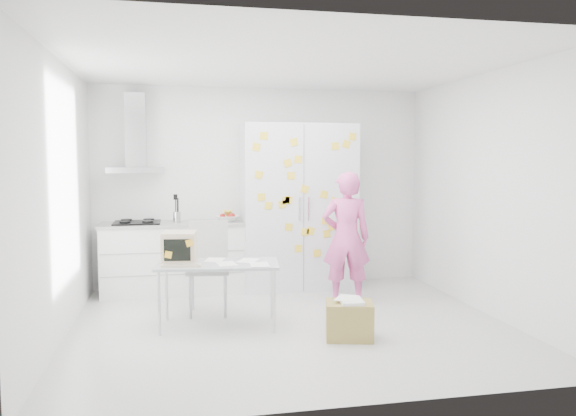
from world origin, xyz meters
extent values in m
cube|color=silver|center=(0.00, 0.00, -0.01)|extent=(4.50, 4.00, 0.02)
cube|color=white|center=(0.00, 2.00, 1.35)|extent=(4.50, 0.02, 2.70)
cube|color=white|center=(-2.25, 0.00, 1.35)|extent=(0.02, 4.00, 2.70)
cube|color=white|center=(2.25, 0.00, 1.35)|extent=(0.02, 4.00, 2.70)
cube|color=white|center=(0.00, 0.00, 2.70)|extent=(4.50, 4.00, 0.02)
cube|color=white|center=(-1.20, 1.70, 0.44)|extent=(1.80, 0.60, 0.88)
cube|color=gray|center=(-1.20, 1.40, 0.58)|extent=(1.76, 0.01, 0.01)
cube|color=gray|center=(-1.20, 1.40, 0.30)|extent=(1.76, 0.01, 0.01)
cube|color=#9E9E99|center=(-1.20, 1.70, 0.90)|extent=(1.84, 0.63, 0.04)
cube|color=black|center=(-1.65, 1.70, 0.93)|extent=(0.58, 0.50, 0.03)
cylinder|color=black|center=(-1.79, 1.58, 0.95)|extent=(0.14, 0.14, 0.02)
cylinder|color=black|center=(-1.51, 1.58, 0.95)|extent=(0.14, 0.14, 0.02)
cylinder|color=black|center=(-1.79, 1.82, 0.95)|extent=(0.14, 0.14, 0.02)
cylinder|color=black|center=(-1.51, 1.82, 0.95)|extent=(0.14, 0.14, 0.02)
cylinder|color=silver|center=(-1.15, 1.70, 0.99)|extent=(0.10, 0.10, 0.14)
cylinder|color=black|center=(-1.16, 1.71, 1.09)|extent=(0.01, 0.01, 0.30)
cylinder|color=black|center=(-1.13, 1.69, 1.09)|extent=(0.01, 0.01, 0.30)
cylinder|color=black|center=(-1.15, 1.72, 1.09)|extent=(0.01, 0.01, 0.30)
cube|color=black|center=(-1.16, 1.71, 1.25)|extent=(0.05, 0.01, 0.07)
imported|color=white|center=(-0.50, 1.70, 0.96)|extent=(0.31, 0.31, 0.08)
sphere|color=#B2140F|center=(-0.56, 1.72, 0.99)|extent=(0.08, 0.08, 0.08)
sphere|color=#B2140F|center=(-0.47, 1.65, 0.99)|extent=(0.08, 0.08, 0.08)
sphere|color=#B2140F|center=(-0.43, 1.74, 0.99)|extent=(0.08, 0.08, 0.08)
cylinder|color=yellow|center=(-0.52, 1.72, 1.03)|extent=(0.09, 0.17, 0.10)
cylinder|color=yellow|center=(-0.49, 1.72, 1.03)|extent=(0.04, 0.17, 0.10)
cylinder|color=yellow|center=(-0.47, 1.72, 1.03)|extent=(0.08, 0.17, 0.10)
cube|color=silver|center=(-1.65, 1.75, 1.60)|extent=(0.70, 0.48, 0.07)
cube|color=silver|center=(-1.65, 1.87, 2.10)|extent=(0.26, 0.24, 0.95)
cube|color=silver|center=(0.45, 1.68, 1.10)|extent=(1.50, 0.65, 2.20)
cube|color=slate|center=(0.45, 1.35, 1.10)|extent=(0.01, 0.01, 2.16)
cube|color=silver|center=(0.39, 1.34, 1.10)|extent=(0.02, 0.02, 0.30)
cube|color=silver|center=(0.51, 1.34, 1.10)|extent=(0.02, 0.02, 0.30)
cube|color=yellow|center=(0.86, 1.34, 1.90)|extent=(0.10, 0.00, 0.10)
cube|color=yellow|center=(1.01, 1.34, 1.93)|extent=(0.12, 0.00, 0.12)
cube|color=yellow|center=(1.12, 1.34, 1.05)|extent=(0.12, 0.00, 0.12)
cube|color=yellow|center=(0.22, 1.34, 1.21)|extent=(0.10, 0.00, 0.10)
cube|color=yellow|center=(0.46, 1.34, 1.35)|extent=(0.12, 0.00, 0.12)
cube|color=yellow|center=(0.83, 1.34, 0.86)|extent=(0.12, 0.00, 0.12)
cube|color=yellow|center=(0.25, 1.34, 0.87)|extent=(0.10, 0.00, 0.10)
cube|color=yellow|center=(0.32, 1.34, 1.95)|extent=(0.12, 0.00, 0.12)
cube|color=yellow|center=(0.54, 1.34, 0.81)|extent=(0.12, 0.00, 0.12)
cube|color=yellow|center=(0.86, 1.34, 1.19)|extent=(0.12, 0.00, 0.12)
cube|color=yellow|center=(0.74, 1.34, 0.94)|extent=(0.10, 0.00, 0.10)
cube|color=yellow|center=(0.24, 1.34, 1.69)|extent=(0.12, 0.00, 0.12)
cube|color=yellow|center=(-0.01, 1.34, 1.15)|extent=(0.10, 0.00, 0.10)
cube|color=yellow|center=(-0.10, 1.34, 1.26)|extent=(0.10, 0.00, 0.10)
cube|color=yellow|center=(-0.16, 1.34, 1.89)|extent=(0.11, 0.00, 0.11)
cube|color=yellow|center=(0.38, 1.34, 0.59)|extent=(0.10, 0.00, 0.10)
cube|color=yellow|center=(0.25, 1.34, 1.22)|extent=(0.11, 0.00, 0.11)
cube|color=yellow|center=(0.99, 1.34, 0.59)|extent=(0.11, 0.00, 0.11)
cube|color=yellow|center=(1.09, 1.34, 2.03)|extent=(0.10, 0.00, 0.10)
cube|color=yellow|center=(0.28, 1.34, 1.53)|extent=(0.10, 0.00, 0.10)
cube|color=yellow|center=(0.17, 1.34, 1.16)|extent=(0.11, 0.00, 0.11)
cube|color=yellow|center=(0.63, 1.34, 0.52)|extent=(0.10, 0.00, 0.10)
cube|color=yellow|center=(-0.07, 1.34, 2.03)|extent=(0.10, 0.00, 0.10)
cube|color=yellow|center=(-0.13, 1.34, 1.54)|extent=(0.12, 0.00, 0.12)
cube|color=yellow|center=(0.76, 1.34, 0.77)|extent=(0.11, 0.00, 0.11)
cube|color=yellow|center=(0.37, 1.34, 1.73)|extent=(0.11, 0.00, 0.11)
cube|color=yellow|center=(0.72, 1.34, 1.28)|extent=(0.11, 0.00, 0.11)
cube|color=yellow|center=(0.47, 1.34, 0.80)|extent=(0.11, 0.00, 0.11)
imported|color=#EA5BA5|center=(0.83, 0.75, 0.79)|extent=(0.63, 0.47, 1.59)
cube|color=#AFB6BA|center=(-0.75, 0.10, 0.65)|extent=(1.31, 0.77, 0.03)
cylinder|color=silver|center=(-1.34, -0.08, 0.32)|extent=(0.04, 0.04, 0.64)
cylinder|color=silver|center=(-0.22, -0.23, 0.32)|extent=(0.04, 0.04, 0.64)
cylinder|color=silver|center=(-1.28, 0.42, 0.32)|extent=(0.04, 0.04, 0.64)
cylinder|color=silver|center=(-0.15, 0.28, 0.32)|extent=(0.04, 0.04, 0.64)
cube|color=beige|center=(-1.13, 0.22, 0.83)|extent=(0.38, 0.39, 0.32)
cube|color=beige|center=(-1.16, 0.03, 0.83)|extent=(0.32, 0.06, 0.28)
cube|color=black|center=(-1.16, 0.03, 0.83)|extent=(0.26, 0.04, 0.22)
cube|color=yellow|center=(-1.25, 0.03, 0.78)|extent=(0.08, 0.01, 0.08)
cube|color=yellow|center=(-1.04, 0.00, 0.90)|extent=(0.08, 0.01, 0.08)
cube|color=beige|center=(-1.12, -0.02, 0.68)|extent=(0.40, 0.18, 0.02)
cube|color=gray|center=(-1.12, -0.02, 0.69)|extent=(0.36, 0.14, 0.01)
cube|color=white|center=(-0.67, 0.04, 0.67)|extent=(0.22, 0.28, 0.00)
cube|color=white|center=(-0.43, 0.16, 0.67)|extent=(0.29, 0.32, 0.00)
cube|color=white|center=(-0.34, -0.09, 0.67)|extent=(0.19, 0.27, 0.00)
cube|color=white|center=(-0.77, 0.28, 0.67)|extent=(0.25, 0.30, 0.00)
cube|color=#ADADAB|center=(-0.82, 0.60, 0.50)|extent=(0.51, 0.51, 0.04)
cube|color=#ADADAB|center=(-0.80, 0.81, 0.78)|extent=(0.44, 0.08, 0.51)
cylinder|color=#A8A9AD|center=(-1.03, 0.43, 0.24)|extent=(0.03, 0.03, 0.48)
cylinder|color=#A8A9AD|center=(-0.65, 0.39, 0.24)|extent=(0.03, 0.03, 0.48)
cylinder|color=#A8A9AD|center=(-0.99, 0.81, 0.24)|extent=(0.03, 0.03, 0.48)
cylinder|color=#A8A9AD|center=(-0.61, 0.77, 0.24)|extent=(0.03, 0.03, 0.48)
cube|color=#9D8A44|center=(0.47, -0.55, 0.18)|extent=(0.52, 0.46, 0.36)
cube|color=white|center=(0.48, -0.57, 0.37)|extent=(0.25, 0.31, 0.03)
cube|color=white|center=(0.45, -0.51, 0.39)|extent=(0.30, 0.32, 0.00)
camera|label=1|loc=(-1.17, -5.64, 1.74)|focal=35.00mm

